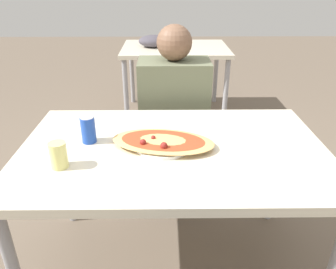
{
  "coord_description": "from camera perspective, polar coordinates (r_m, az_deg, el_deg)",
  "views": [
    {
      "loc": [
        -0.04,
        -1.3,
        1.45
      ],
      "look_at": [
        -0.02,
        0.0,
        0.8
      ],
      "focal_mm": 35.0,
      "sensor_mm": 36.0,
      "label": 1
    }
  ],
  "objects": [
    {
      "name": "ground_plane",
      "position": [
        1.95,
        0.72,
        -21.6
      ],
      "size": [
        14.0,
        14.0,
        0.0
      ],
      "primitive_type": "plane",
      "color": "#6B5B4C"
    },
    {
      "name": "background_table",
      "position": [
        3.55,
        0.59,
        14.13
      ],
      "size": [
        1.1,
        0.8,
        0.86
      ],
      "color": "beige",
      "rests_on": "ground_plane"
    },
    {
      "name": "drink_glass",
      "position": [
        1.38,
        -18.53,
        -3.43
      ],
      "size": [
        0.07,
        0.07,
        0.11
      ],
      "color": "#E0DB7F",
      "rests_on": "dining_table"
    },
    {
      "name": "pizza_main",
      "position": [
        1.47,
        -0.91,
        -1.3
      ],
      "size": [
        0.5,
        0.33,
        0.06
      ],
      "color": "white",
      "rests_on": "dining_table"
    },
    {
      "name": "soda_can",
      "position": [
        1.54,
        -13.71,
        0.83
      ],
      "size": [
        0.07,
        0.07,
        0.12
      ],
      "color": "#1E47B2",
      "rests_on": "dining_table"
    },
    {
      "name": "dining_table",
      "position": [
        1.51,
        0.86,
        -4.34
      ],
      "size": [
        1.38,
        0.87,
        0.74
      ],
      "color": "beige",
      "rests_on": "ground_plane"
    },
    {
      "name": "chair_far_seated",
      "position": [
        2.27,
        0.92,
        1.89
      ],
      "size": [
        0.4,
        0.4,
        0.9
      ],
      "rotation": [
        0.0,
        0.0,
        3.14
      ],
      "color": "#4C4C4C",
      "rests_on": "ground_plane"
    },
    {
      "name": "person_seated",
      "position": [
        2.09,
        1.04,
        5.5
      ],
      "size": [
        0.44,
        0.29,
        1.18
      ],
      "rotation": [
        0.0,
        0.0,
        3.14
      ],
      "color": "#2D2D38",
      "rests_on": "ground_plane"
    }
  ]
}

